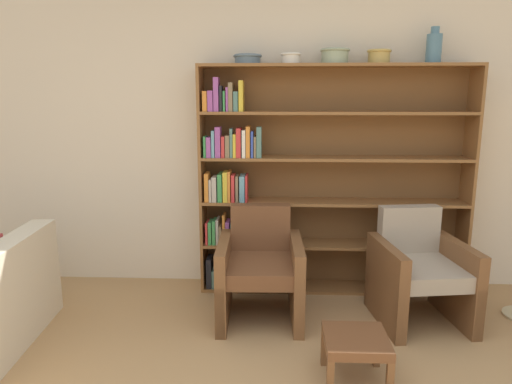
# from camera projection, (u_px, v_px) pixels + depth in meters

# --- Properties ---
(wall_back) EXTENTS (12.00, 0.06, 2.75)m
(wall_back) POSITION_uv_depth(u_px,v_px,m) (279.00, 135.00, 4.08)
(wall_back) COLOR beige
(wall_back) RESTS_ON ground
(bookshelf) EXTENTS (2.31, 0.30, 1.97)m
(bookshelf) POSITION_uv_depth(u_px,v_px,m) (309.00, 182.00, 3.98)
(bookshelf) COLOR brown
(bookshelf) RESTS_ON ground
(bowl_slate) EXTENTS (0.24, 0.24, 0.08)m
(bowl_slate) POSITION_uv_depth(u_px,v_px,m) (248.00, 59.00, 3.77)
(bowl_slate) COLOR slate
(bowl_slate) RESTS_ON bookshelf
(bowl_brass) EXTENTS (0.17, 0.17, 0.09)m
(bowl_brass) POSITION_uv_depth(u_px,v_px,m) (291.00, 58.00, 3.75)
(bowl_brass) COLOR silver
(bowl_brass) RESTS_ON bookshelf
(bowl_sage) EXTENTS (0.24, 0.24, 0.12)m
(bowl_sage) POSITION_uv_depth(u_px,v_px,m) (335.00, 55.00, 3.74)
(bowl_sage) COLOR gray
(bowl_sage) RESTS_ON bookshelf
(bowl_copper) EXTENTS (0.20, 0.20, 0.11)m
(bowl_copper) POSITION_uv_depth(u_px,v_px,m) (379.00, 56.00, 3.72)
(bowl_copper) COLOR tan
(bowl_copper) RESTS_ON bookshelf
(vase_tall) EXTENTS (0.12, 0.12, 0.29)m
(vase_tall) POSITION_uv_depth(u_px,v_px,m) (434.00, 48.00, 3.69)
(vase_tall) COLOR slate
(vase_tall) RESTS_ON bookshelf
(armchair_leather) EXTENTS (0.66, 0.70, 0.85)m
(armchair_leather) POSITION_uv_depth(u_px,v_px,m) (260.00, 268.00, 3.56)
(armchair_leather) COLOR brown
(armchair_leather) RESTS_ON ground
(armchair_cushioned) EXTENTS (0.73, 0.76, 0.85)m
(armchair_cushioned) POSITION_uv_depth(u_px,v_px,m) (419.00, 271.00, 3.50)
(armchair_cushioned) COLOR brown
(armchair_cushioned) RESTS_ON ground
(footstool) EXTENTS (0.38, 0.38, 0.30)m
(footstool) POSITION_uv_depth(u_px,v_px,m) (356.00, 344.00, 2.74)
(footstool) COLOR brown
(footstool) RESTS_ON ground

